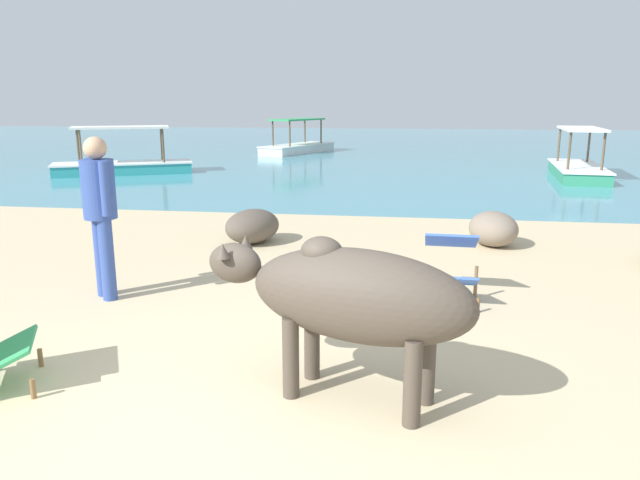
# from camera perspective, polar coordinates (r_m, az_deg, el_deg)

# --- Properties ---
(sand_beach) EXTENTS (18.00, 14.00, 0.04)m
(sand_beach) POSITION_cam_1_polar(r_m,az_deg,el_deg) (3.81, -11.00, -18.22)
(sand_beach) COLOR #CCB78E
(sand_beach) RESTS_ON ground
(water_surface) EXTENTS (60.00, 36.00, 0.03)m
(water_surface) POSITION_cam_1_polar(r_m,az_deg,el_deg) (25.16, 5.73, 8.72)
(water_surface) COLOR teal
(water_surface) RESTS_ON ground
(cow) EXTENTS (1.96, 1.01, 1.10)m
(cow) POSITION_cam_1_polar(r_m,az_deg,el_deg) (3.86, 3.05, -5.39)
(cow) COLOR #4C4238
(cow) RESTS_ON sand_beach
(deck_chair_far) EXTENTS (0.58, 0.79, 0.68)m
(deck_chair_far) POSITION_cam_1_polar(r_m,az_deg,el_deg) (6.05, 12.47, -2.08)
(deck_chair_far) COLOR brown
(deck_chair_far) RESTS_ON sand_beach
(person_standing) EXTENTS (0.39, 0.39, 1.62)m
(person_standing) POSITION_cam_1_polar(r_m,az_deg,el_deg) (6.22, -20.44, 3.13)
(person_standing) COLOR #334C99
(person_standing) RESTS_ON sand_beach
(shore_rock_large) EXTENTS (0.85, 0.94, 0.48)m
(shore_rock_large) POSITION_cam_1_polar(r_m,az_deg,el_deg) (8.45, 16.36, 1.05)
(shore_rock_large) COLOR gray
(shore_rock_large) RESTS_ON sand_beach
(shore_rock_medium) EXTENTS (0.96, 1.07, 0.47)m
(shore_rock_medium) POSITION_cam_1_polar(r_m,az_deg,el_deg) (8.34, -6.53, 1.33)
(shore_rock_medium) COLOR brown
(shore_rock_medium) RESTS_ON sand_beach
(boat_teal) EXTENTS (3.81, 2.64, 1.29)m
(boat_teal) POSITION_cam_1_polar(r_m,az_deg,el_deg) (17.28, -18.45, 6.98)
(boat_teal) COLOR teal
(boat_teal) RESTS_ON water_surface
(boat_green) EXTENTS (1.59, 3.78, 1.29)m
(boat_green) POSITION_cam_1_polar(r_m,az_deg,el_deg) (17.03, 23.58, 6.47)
(boat_green) COLOR #338E66
(boat_green) RESTS_ON water_surface
(boat_white) EXTENTS (2.54, 3.83, 1.29)m
(boat_white) POSITION_cam_1_polar(r_m,az_deg,el_deg) (23.11, -2.16, 9.09)
(boat_white) COLOR white
(boat_white) RESTS_ON water_surface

